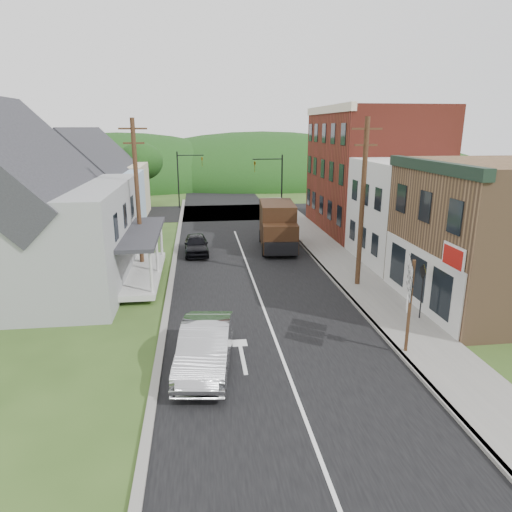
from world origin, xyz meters
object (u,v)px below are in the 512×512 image
object	(u,v)px
dark_sedan	(196,245)
route_sign_cluster	(410,293)
delivery_van	(278,226)
warning_sign	(422,284)
silver_sedan	(205,347)

from	to	relation	value
dark_sedan	route_sign_cluster	bearing A→B (deg)	-64.52
dark_sedan	delivery_van	distance (m)	5.94
route_sign_cluster	warning_sign	size ratio (longest dim) A/B	1.42
delivery_van	route_sign_cluster	bearing A→B (deg)	-77.38
route_sign_cluster	warning_sign	world-z (taller)	route_sign_cluster
warning_sign	route_sign_cluster	bearing A→B (deg)	-122.26
dark_sedan	silver_sedan	bearing A→B (deg)	-90.47
delivery_van	warning_sign	bearing A→B (deg)	-67.65
delivery_van	warning_sign	size ratio (longest dim) A/B	2.34
dark_sedan	delivery_van	bearing A→B (deg)	5.67
dark_sedan	route_sign_cluster	xyz separation A→B (m)	(7.95, -15.59, 1.84)
dark_sedan	delivery_van	size ratio (longest dim) A/B	0.66
dark_sedan	warning_sign	world-z (taller)	warning_sign
delivery_van	route_sign_cluster	xyz separation A→B (m)	(2.14, -16.32, 0.86)
silver_sedan	delivery_van	world-z (taller)	delivery_van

